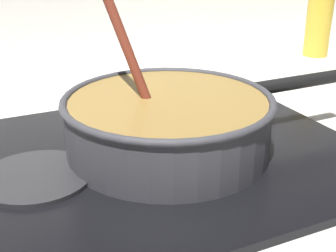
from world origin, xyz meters
TOP-DOWN VIEW (x-y plane):
  - ground at (0.00, 0.00)m, footprint 2.40×1.60m
  - hob_plate at (-0.04, 0.15)m, footprint 0.56×0.48m
  - burner_ring at (-0.04, 0.15)m, footprint 0.18×0.18m
  - spare_burner at (-0.23, 0.15)m, footprint 0.15×0.15m
  - cooking_pan at (-0.04, 0.15)m, footprint 0.48×0.31m
  - sauce_bottle at (0.58, 0.54)m, footprint 0.07×0.07m

SIDE VIEW (x-z plane):
  - ground at x=0.00m, z-range -0.04..0.00m
  - hob_plate at x=-0.04m, z-range 0.00..0.01m
  - spare_burner at x=-0.23m, z-range 0.01..0.02m
  - burner_ring at x=-0.04m, z-range 0.01..0.02m
  - cooking_pan at x=-0.04m, z-range -0.11..0.23m
  - sauce_bottle at x=0.58m, z-range -0.02..0.21m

